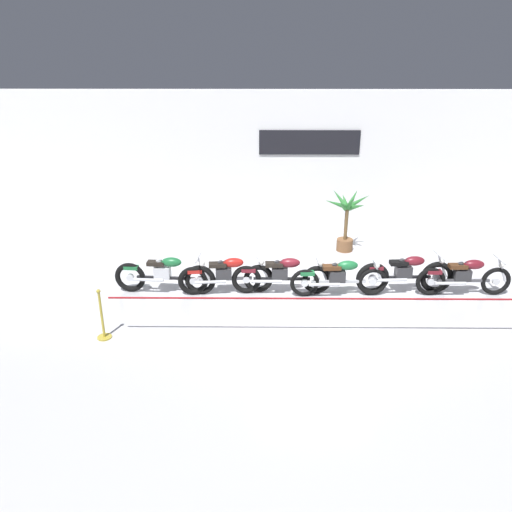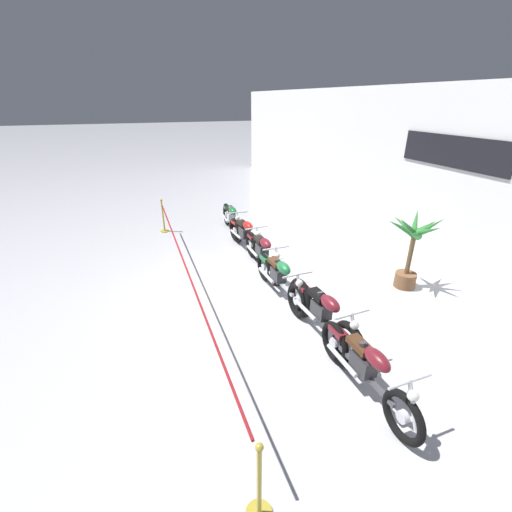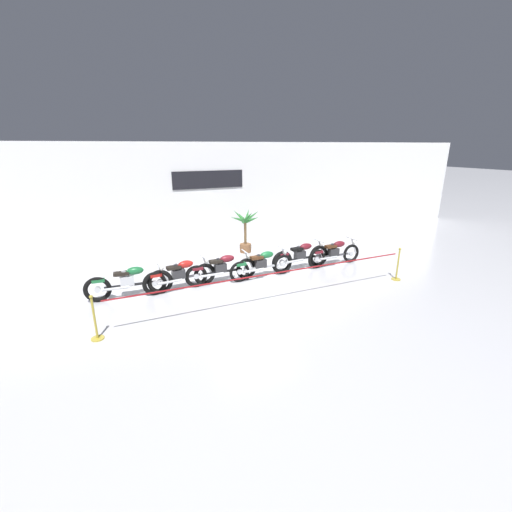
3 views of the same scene
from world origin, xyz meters
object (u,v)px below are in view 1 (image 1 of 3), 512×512
(motorcycle_maroon_4, at_px, (405,274))
(motorcycle_green_0, at_px, (165,275))
(motorcycle_maroon_2, at_px, (282,275))
(motorcycle_green_3, at_px, (340,277))
(motorcycle_maroon_5, at_px, (465,277))
(stanchion_far_left, at_px, (257,306))
(potted_palm_left_of_row, at_px, (347,217))
(motorcycle_red_1, at_px, (226,275))

(motorcycle_maroon_4, bearing_deg, motorcycle_green_0, -179.65)
(motorcycle_green_0, relative_size, motorcycle_maroon_2, 1.02)
(motorcycle_green_3, height_order, motorcycle_maroon_5, motorcycle_maroon_5)
(stanchion_far_left, bearing_deg, motorcycle_green_0, 137.12)
(motorcycle_green_0, relative_size, motorcycle_green_3, 1.06)
(motorcycle_maroon_5, height_order, stanchion_far_left, stanchion_far_left)
(motorcycle_green_3, relative_size, potted_palm_left_of_row, 1.28)
(motorcycle_maroon_4, xyz_separation_m, motorcycle_maroon_5, (1.32, -0.08, -0.01))
(motorcycle_red_1, height_order, motorcycle_maroon_4, motorcycle_maroon_4)
(motorcycle_red_1, bearing_deg, stanchion_far_left, -69.81)
(motorcycle_maroon_2, relative_size, potted_palm_left_of_row, 1.33)
(motorcycle_green_0, distance_m, motorcycle_maroon_5, 6.83)
(motorcycle_green_3, bearing_deg, motorcycle_green_0, 178.37)
(motorcycle_red_1, distance_m, motorcycle_maroon_2, 1.28)
(motorcycle_green_0, height_order, motorcycle_red_1, motorcycle_green_0)
(motorcycle_maroon_5, height_order, potted_palm_left_of_row, potted_palm_left_of_row)
(motorcycle_maroon_4, xyz_separation_m, potted_palm_left_of_row, (-0.96, 2.66, 0.50))
(motorcycle_green_0, bearing_deg, potted_palm_left_of_row, 30.62)
(motorcycle_red_1, relative_size, motorcycle_maroon_5, 1.01)
(motorcycle_maroon_5, bearing_deg, motorcycle_maroon_2, 179.26)
(motorcycle_red_1, xyz_separation_m, stanchion_far_left, (0.72, -1.96, 0.27))
(motorcycle_green_0, bearing_deg, motorcycle_maroon_4, 0.35)
(motorcycle_green_0, relative_size, motorcycle_red_1, 1.08)
(motorcycle_maroon_5, relative_size, potted_palm_left_of_row, 1.25)
(motorcycle_maroon_5, bearing_deg, motorcycle_red_1, 179.68)
(motorcycle_red_1, relative_size, potted_palm_left_of_row, 1.26)
(motorcycle_green_3, relative_size, motorcycle_maroon_5, 1.02)
(stanchion_far_left, bearing_deg, motorcycle_red_1, 110.19)
(motorcycle_red_1, height_order, motorcycle_maroon_5, motorcycle_red_1)
(potted_palm_left_of_row, bearing_deg, motorcycle_maroon_4, -70.19)
(motorcycle_green_3, bearing_deg, potted_palm_left_of_row, 78.51)
(motorcycle_red_1, xyz_separation_m, motorcycle_maroon_5, (5.43, -0.03, 0.01))
(motorcycle_maroon_4, height_order, stanchion_far_left, stanchion_far_left)
(motorcycle_maroon_5, bearing_deg, potted_palm_left_of_row, 129.75)
(motorcycle_green_3, height_order, potted_palm_left_of_row, potted_palm_left_of_row)
(motorcycle_maroon_5, bearing_deg, stanchion_far_left, -157.68)
(motorcycle_maroon_2, relative_size, motorcycle_maroon_4, 1.02)
(motorcycle_red_1, bearing_deg, motorcycle_green_3, -2.21)
(motorcycle_maroon_4, bearing_deg, potted_palm_left_of_row, 109.81)
(motorcycle_red_1, distance_m, motorcycle_maroon_5, 5.43)
(motorcycle_red_1, bearing_deg, motorcycle_maroon_5, -0.32)
(motorcycle_green_3, xyz_separation_m, motorcycle_maroon_4, (1.53, 0.15, 0.01))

